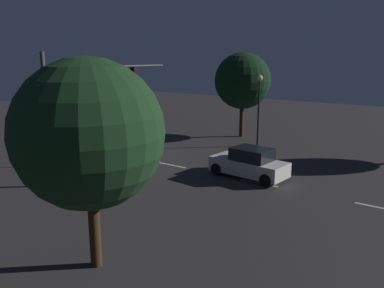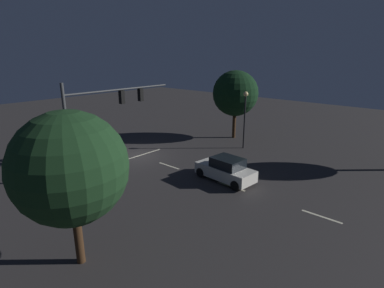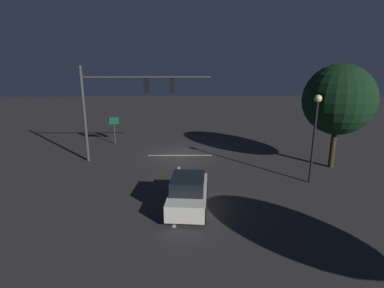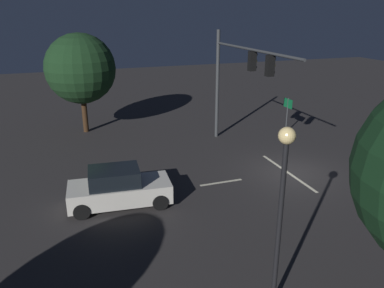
{
  "view_description": "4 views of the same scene",
  "coord_description": "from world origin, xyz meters",
  "px_view_note": "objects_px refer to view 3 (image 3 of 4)",
  "views": [
    {
      "loc": [
        18.14,
        18.73,
        6.57
      ],
      "look_at": [
        0.67,
        6.05,
        1.75
      ],
      "focal_mm": 36.26,
      "sensor_mm": 36.0,
      "label": 1
    },
    {
      "loc": [
        15.99,
        20.55,
        8.66
      ],
      "look_at": [
        -0.96,
        5.62,
        1.92
      ],
      "focal_mm": 28.61,
      "sensor_mm": 36.0,
      "label": 2
    },
    {
      "loc": [
        -0.64,
        23.51,
        7.26
      ],
      "look_at": [
        -0.89,
        3.99,
        1.95
      ],
      "focal_mm": 29.14,
      "sensor_mm": 36.0,
      "label": 3
    },
    {
      "loc": [
        -15.65,
        10.99,
        8.02
      ],
      "look_at": [
        0.62,
        5.3,
        1.95
      ],
      "focal_mm": 35.85,
      "sensor_mm": 36.0,
      "label": 4
    }
  ],
  "objects_px": {
    "street_lamp_left_kerb": "(315,123)",
    "tree_left_far": "(339,100)",
    "traffic_signal_assembly": "(124,96)",
    "car_approaching": "(188,193)",
    "route_sign": "(114,124)"
  },
  "relations": [
    {
      "from": "street_lamp_left_kerb",
      "to": "tree_left_far",
      "type": "xyz_separation_m",
      "value": [
        -2.55,
        -2.8,
        0.98
      ]
    },
    {
      "from": "street_lamp_left_kerb",
      "to": "tree_left_far",
      "type": "height_order",
      "value": "tree_left_far"
    },
    {
      "from": "street_lamp_left_kerb",
      "to": "tree_left_far",
      "type": "distance_m",
      "value": 3.91
    },
    {
      "from": "traffic_signal_assembly",
      "to": "street_lamp_left_kerb",
      "type": "relative_size",
      "value": 1.71
    },
    {
      "from": "traffic_signal_assembly",
      "to": "route_sign",
      "type": "height_order",
      "value": "traffic_signal_assembly"
    },
    {
      "from": "street_lamp_left_kerb",
      "to": "traffic_signal_assembly",
      "type": "bearing_deg",
      "value": -20.52
    },
    {
      "from": "street_lamp_left_kerb",
      "to": "tree_left_far",
      "type": "relative_size",
      "value": 0.76
    },
    {
      "from": "street_lamp_left_kerb",
      "to": "car_approaching",
      "type": "bearing_deg",
      "value": 23.35
    },
    {
      "from": "tree_left_far",
      "to": "route_sign",
      "type": "bearing_deg",
      "value": -21.27
    },
    {
      "from": "traffic_signal_assembly",
      "to": "tree_left_far",
      "type": "bearing_deg",
      "value": 173.51
    },
    {
      "from": "street_lamp_left_kerb",
      "to": "route_sign",
      "type": "bearing_deg",
      "value": -33.52
    },
    {
      "from": "car_approaching",
      "to": "tree_left_far",
      "type": "relative_size",
      "value": 0.64
    },
    {
      "from": "traffic_signal_assembly",
      "to": "car_approaching",
      "type": "xyz_separation_m",
      "value": [
        -4.48,
        7.64,
        -3.95
      ]
    },
    {
      "from": "car_approaching",
      "to": "street_lamp_left_kerb",
      "type": "relative_size",
      "value": 0.84
    },
    {
      "from": "car_approaching",
      "to": "tree_left_far",
      "type": "xyz_separation_m",
      "value": [
        -9.95,
        -6.0,
        3.89
      ]
    }
  ]
}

